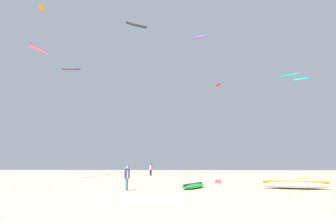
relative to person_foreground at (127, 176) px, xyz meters
name	(u,v)px	position (x,y,z in m)	size (l,w,h in m)	color
ground_plane	(152,197)	(2.02, -3.40, -0.92)	(120.00, 120.00, 0.00)	beige
person_foreground	(127,176)	(0.00, 0.00, 0.00)	(0.35, 0.49, 1.57)	teal
person_midground	(128,169)	(-3.73, 20.22, 0.02)	(0.36, 0.52, 1.61)	navy
person_left	(151,169)	(-0.75, 22.47, 0.09)	(0.51, 0.39, 1.73)	navy
kite_grounded_near	(193,186)	(4.48, 1.62, -0.73)	(2.31, 3.24, 0.41)	green
kite_grounded_mid	(295,185)	(11.60, 1.51, -0.65)	(4.83, 2.44, 0.59)	white
cooler_box	(218,181)	(6.97, 6.95, -0.76)	(0.56, 0.36, 0.32)	#E5598C
kite_aloft_0	(41,7)	(-17.28, 18.26, 24.15)	(1.50, 2.47, 0.34)	orange
kite_aloft_1	(291,75)	(22.97, 27.62, 15.92)	(3.84, 3.28, 0.62)	#19B29E
kite_aloft_2	(137,25)	(-4.46, 29.13, 26.75)	(4.56, 3.37, 0.98)	#2D2D33
kite_aloft_3	(200,37)	(7.97, 34.20, 26.60)	(3.91, 2.48, 0.91)	purple
kite_aloft_4	(218,85)	(11.90, 37.48, 17.24)	(1.01, 2.59, 0.30)	red
kite_aloft_5	(39,49)	(-14.02, 12.74, 14.94)	(1.82, 3.46, 0.50)	#E5598C
kite_aloft_6	(301,79)	(20.92, 19.34, 12.65)	(2.35, 1.49, 0.52)	#19B29E
kite_aloft_7	(71,69)	(-19.62, 36.24, 20.74)	(4.25, 1.68, 0.92)	#2D2D33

